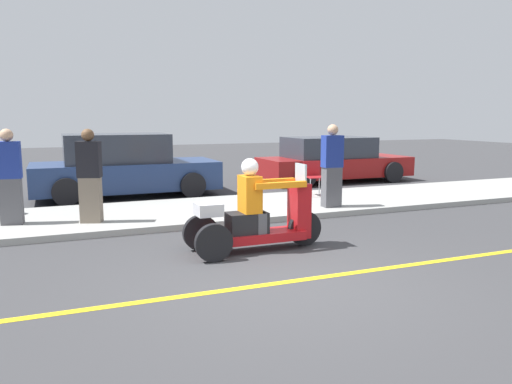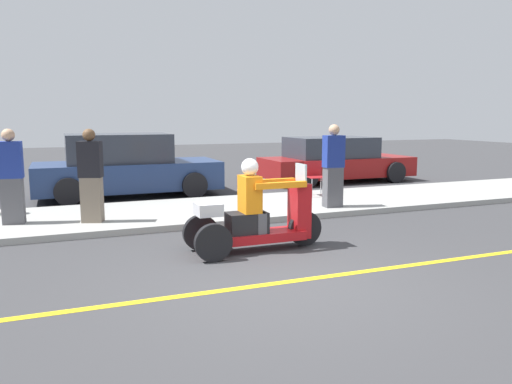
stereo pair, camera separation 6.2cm
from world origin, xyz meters
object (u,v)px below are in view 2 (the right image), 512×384
at_px(spectator_with_child, 333,167).
at_px(motorcycle_trike, 257,218).
at_px(parked_car_lot_center, 125,167).
at_px(spectator_far_back, 91,178).
at_px(folding_chair_curbside, 315,174).
at_px(spectator_near_curb, 11,178).
at_px(parked_car_lot_left, 335,160).

bearing_deg(spectator_with_child, motorcycle_trike, -139.70).
xyz_separation_m(spectator_with_child, parked_car_lot_center, (-3.78, 3.88, -0.21)).
bearing_deg(spectator_far_back, folding_chair_curbside, 13.84).
bearing_deg(spectator_near_curb, spectator_far_back, -15.98).
distance_m(folding_chair_curbside, parked_car_lot_center, 4.80).
relative_size(spectator_near_curb, parked_car_lot_center, 0.37).
relative_size(folding_chair_curbside, parked_car_lot_left, 0.18).
xyz_separation_m(spectator_with_child, parked_car_lot_left, (2.64, 4.39, -0.30)).
height_order(spectator_far_back, parked_car_lot_center, spectator_far_back).
bearing_deg(folding_chair_curbside, motorcycle_trike, -128.76).
distance_m(motorcycle_trike, parked_car_lot_center, 6.22).
xyz_separation_m(parked_car_lot_left, parked_car_lot_center, (-6.42, -0.51, 0.08)).
height_order(motorcycle_trike, parked_car_lot_center, parked_car_lot_center).
bearing_deg(spectator_with_child, folding_chair_curbside, 74.86).
bearing_deg(spectator_far_back, parked_car_lot_center, 73.75).
bearing_deg(parked_car_lot_center, spectator_near_curb, -126.32).
height_order(parked_car_lot_left, parked_car_lot_center, parked_car_lot_center).
relative_size(motorcycle_trike, spectator_near_curb, 1.27).
bearing_deg(motorcycle_trike, spectator_with_child, 40.30).
xyz_separation_m(spectator_far_back, spectator_with_child, (4.83, -0.28, 0.02)).
xyz_separation_m(motorcycle_trike, folding_chair_curbside, (3.05, 3.80, 0.12)).
xyz_separation_m(motorcycle_trike, spectator_near_curb, (-3.53, 2.88, 0.43)).
relative_size(spectator_far_back, parked_car_lot_center, 0.37).
relative_size(motorcycle_trike, spectator_far_back, 1.27).
xyz_separation_m(spectator_with_child, spectator_near_curb, (-6.15, 0.66, -0.02)).
bearing_deg(folding_chair_curbside, spectator_far_back, -166.16).
xyz_separation_m(spectator_far_back, folding_chair_curbside, (5.26, 1.29, -0.31)).
bearing_deg(spectator_near_curb, spectator_with_child, -6.09).
bearing_deg(spectator_with_child, spectator_far_back, 176.71).
height_order(spectator_with_child, parked_car_lot_left, spectator_with_child).
bearing_deg(spectator_far_back, parked_car_lot_left, 28.80).
relative_size(spectator_with_child, parked_car_lot_center, 0.38).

